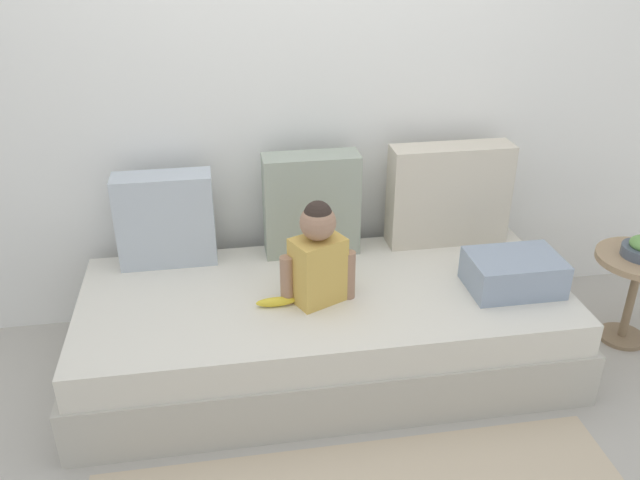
{
  "coord_description": "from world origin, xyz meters",
  "views": [
    {
      "loc": [
        -0.43,
        -2.45,
        1.93
      ],
      "look_at": [
        -0.02,
        0.0,
        0.66
      ],
      "focal_mm": 36.81,
      "sensor_mm": 36.0,
      "label": 1
    }
  ],
  "objects_px": {
    "banana": "(276,302)",
    "folded_blanket": "(513,273)",
    "throw_pillow_center": "(311,204)",
    "throw_pillow_left": "(166,220)",
    "side_table": "(637,276)",
    "throw_pillow_right": "(449,195)",
    "toddler": "(318,255)",
    "couch": "(325,328)"
  },
  "relations": [
    {
      "from": "throw_pillow_left",
      "to": "toddler",
      "type": "bearing_deg",
      "value": -35.16
    },
    {
      "from": "couch",
      "to": "throw_pillow_center",
      "type": "distance_m",
      "value": 0.59
    },
    {
      "from": "folded_blanket",
      "to": "throw_pillow_right",
      "type": "bearing_deg",
      "value": 105.65
    },
    {
      "from": "couch",
      "to": "throw_pillow_center",
      "type": "height_order",
      "value": "throw_pillow_center"
    },
    {
      "from": "side_table",
      "to": "banana",
      "type": "bearing_deg",
      "value": -178.21
    },
    {
      "from": "toddler",
      "to": "side_table",
      "type": "xyz_separation_m",
      "value": [
        1.54,
        0.03,
        -0.27
      ]
    },
    {
      "from": "couch",
      "to": "folded_blanket",
      "type": "relative_size",
      "value": 5.52
    },
    {
      "from": "couch",
      "to": "folded_blanket",
      "type": "bearing_deg",
      "value": -8.27
    },
    {
      "from": "throw_pillow_left",
      "to": "throw_pillow_center",
      "type": "distance_m",
      "value": 0.69
    },
    {
      "from": "toddler",
      "to": "folded_blanket",
      "type": "xyz_separation_m",
      "value": [
        0.87,
        -0.05,
        -0.14
      ]
    },
    {
      "from": "banana",
      "to": "folded_blanket",
      "type": "bearing_deg",
      "value": -1.36
    },
    {
      "from": "toddler",
      "to": "folded_blanket",
      "type": "distance_m",
      "value": 0.88
    },
    {
      "from": "throw_pillow_center",
      "to": "banana",
      "type": "height_order",
      "value": "throw_pillow_center"
    },
    {
      "from": "toddler",
      "to": "throw_pillow_left",
      "type": "bearing_deg",
      "value": 144.84
    },
    {
      "from": "throw_pillow_right",
      "to": "folded_blanket",
      "type": "bearing_deg",
      "value": -74.35
    },
    {
      "from": "toddler",
      "to": "side_table",
      "type": "distance_m",
      "value": 1.57
    },
    {
      "from": "throw_pillow_left",
      "to": "toddler",
      "type": "distance_m",
      "value": 0.79
    },
    {
      "from": "throw_pillow_left",
      "to": "toddler",
      "type": "height_order",
      "value": "toddler"
    },
    {
      "from": "couch",
      "to": "side_table",
      "type": "relative_size",
      "value": 4.73
    },
    {
      "from": "toddler",
      "to": "couch",
      "type": "bearing_deg",
      "value": 60.24
    },
    {
      "from": "couch",
      "to": "toddler",
      "type": "height_order",
      "value": "toddler"
    },
    {
      "from": "throw_pillow_left",
      "to": "throw_pillow_center",
      "type": "bearing_deg",
      "value": 0.0
    },
    {
      "from": "throw_pillow_center",
      "to": "side_table",
      "type": "xyz_separation_m",
      "value": [
        1.5,
        -0.42,
        -0.3
      ]
    },
    {
      "from": "folded_blanket",
      "to": "throw_pillow_left",
      "type": "bearing_deg",
      "value": 161.7
    },
    {
      "from": "throw_pillow_center",
      "to": "folded_blanket",
      "type": "distance_m",
      "value": 0.98
    },
    {
      "from": "toddler",
      "to": "banana",
      "type": "bearing_deg",
      "value": -173.38
    },
    {
      "from": "throw_pillow_right",
      "to": "throw_pillow_center",
      "type": "bearing_deg",
      "value": 180.0
    },
    {
      "from": "banana",
      "to": "throw_pillow_left",
      "type": "bearing_deg",
      "value": 133.99
    },
    {
      "from": "throw_pillow_right",
      "to": "toddler",
      "type": "height_order",
      "value": "throw_pillow_right"
    },
    {
      "from": "toddler",
      "to": "side_table",
      "type": "relative_size",
      "value": 0.99
    },
    {
      "from": "side_table",
      "to": "throw_pillow_right",
      "type": "bearing_deg",
      "value": 152.74
    },
    {
      "from": "throw_pillow_left",
      "to": "throw_pillow_center",
      "type": "relative_size",
      "value": 0.9
    },
    {
      "from": "throw_pillow_right",
      "to": "banana",
      "type": "distance_m",
      "value": 1.05
    },
    {
      "from": "folded_blanket",
      "to": "couch",
      "type": "bearing_deg",
      "value": 171.73
    },
    {
      "from": "throw_pillow_center",
      "to": "throw_pillow_right",
      "type": "xyz_separation_m",
      "value": [
        0.69,
        0.0,
        0.0
      ]
    },
    {
      "from": "throw_pillow_center",
      "to": "toddler",
      "type": "height_order",
      "value": "throw_pillow_center"
    },
    {
      "from": "throw_pillow_left",
      "to": "side_table",
      "type": "height_order",
      "value": "throw_pillow_left"
    },
    {
      "from": "banana",
      "to": "folded_blanket",
      "type": "height_order",
      "value": "folded_blanket"
    },
    {
      "from": "toddler",
      "to": "folded_blanket",
      "type": "relative_size",
      "value": 1.16
    },
    {
      "from": "throw_pillow_center",
      "to": "banana",
      "type": "distance_m",
      "value": 0.57
    },
    {
      "from": "couch",
      "to": "throw_pillow_left",
      "type": "bearing_deg",
      "value": 151.01
    },
    {
      "from": "throw_pillow_left",
      "to": "side_table",
      "type": "relative_size",
      "value": 0.95
    }
  ]
}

